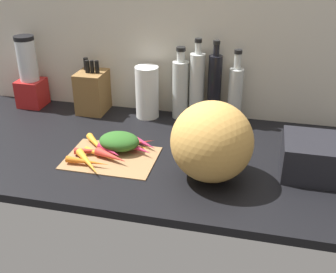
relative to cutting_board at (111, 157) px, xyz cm
name	(u,v)px	position (x,y,z in cm)	size (l,w,h in cm)	color
ground_plane	(138,151)	(7.09, 10.21, -1.90)	(170.00, 80.00, 3.00)	black
wall_back	(162,45)	(7.09, 48.71, 29.60)	(170.00, 3.00, 60.00)	beige
cutting_board	(111,157)	(0.00, 0.00, 0.00)	(32.58, 23.61, 0.80)	#997047
carrot_0	(146,144)	(10.19, 10.22, 1.53)	(2.26, 2.26, 10.45)	#B2264C
carrot_1	(118,143)	(-0.09, 7.40, 2.03)	(3.26, 3.26, 13.52)	orange
carrot_2	(88,162)	(-5.60, -8.02, 1.80)	(2.81, 2.81, 17.67)	orange
carrot_3	(131,144)	(4.93, 8.82, 1.77)	(2.75, 2.75, 17.91)	red
carrot_4	(98,145)	(-7.23, 4.82, 1.74)	(2.68, 2.68, 17.72)	orange
carrot_5	(88,162)	(-6.01, -7.45, 1.60)	(2.40, 2.40, 16.13)	orange
carrot_6	(92,151)	(-7.44, 0.21, 1.66)	(2.52, 2.52, 13.05)	red
carrot_7	(111,156)	(1.00, -2.43, 1.99)	(3.17, 3.17, 13.59)	red
carrot_8	(132,146)	(5.42, 7.86, 1.41)	(2.02, 2.02, 14.64)	orange
carrot_9	(138,148)	(8.38, 5.55, 2.01)	(3.23, 3.23, 12.83)	#B2264C
carrot_10	(101,155)	(-3.59, -1.19, 1.44)	(2.07, 2.07, 14.95)	orange
carrot_11	(110,151)	(-1.15, 1.48, 1.92)	(3.05, 3.05, 11.35)	#B2264C
carrot_greens_pile	(119,141)	(1.04, 6.26, 3.64)	(15.30, 11.77, 6.47)	#2D6023
winter_squash	(212,142)	(36.87, -4.36, 13.10)	(27.10, 26.03, 26.99)	gold
knife_block	(93,91)	(-23.05, 40.40, 9.13)	(12.20, 15.58, 24.03)	brown
blender_appliance	(30,77)	(-53.54, 39.79, 13.76)	(11.56, 11.56, 32.91)	red
paper_towel_roll	(147,92)	(2.59, 39.71, 10.99)	(10.12, 10.12, 22.79)	white
bottle_0	(180,88)	(16.85, 42.37, 13.17)	(7.05, 7.05, 31.46)	silver
bottle_1	(197,86)	(24.04, 42.19, 14.81)	(6.41, 6.41, 35.45)	silver
bottle_2	(214,87)	(31.50, 42.30, 14.77)	(5.75, 5.75, 35.08)	black
bottle_3	(235,94)	(40.38, 42.03, 12.70)	(5.99, 5.99, 31.93)	silver
dish_rack	(317,157)	(71.41, 6.35, 5.83)	(22.78, 20.36, 12.45)	black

